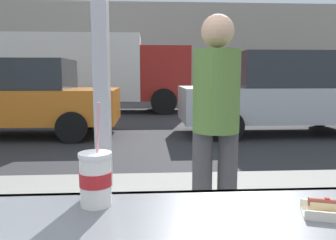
{
  "coord_description": "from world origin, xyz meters",
  "views": [
    {
      "loc": [
        0.16,
        -1.09,
        1.39
      ],
      "look_at": [
        0.35,
        2.04,
        0.96
      ],
      "focal_mm": 35.85,
      "sensor_mm": 36.0,
      "label": 1
    }
  ],
  "objects": [
    {
      "name": "pedestrian",
      "position": [
        0.63,
        1.17,
        1.09
      ],
      "size": [
        0.32,
        0.32,
        1.63
      ],
      "color": "#424044",
      "rests_on": "sidewalk_strip"
    },
    {
      "name": "parked_car_orange",
      "position": [
        -2.74,
        6.56,
        0.87
      ],
      "size": [
        4.44,
        1.92,
        1.71
      ],
      "color": "orange",
      "rests_on": "ground"
    },
    {
      "name": "box_truck",
      "position": [
        -2.1,
        11.44,
        1.54
      ],
      "size": [
        7.32,
        2.44,
        2.76
      ],
      "color": "silver",
      "rests_on": "ground"
    },
    {
      "name": "building_facade_far",
      "position": [
        0.0,
        21.03,
        2.91
      ],
      "size": [
        28.0,
        1.2,
        5.82
      ],
      "primitive_type": "cube",
      "color": "#A89E8E",
      "rests_on": "ground"
    },
    {
      "name": "parked_car_silver",
      "position": [
        3.32,
        6.56,
        0.94
      ],
      "size": [
        4.66,
        2.01,
        1.88
      ],
      "color": "#BCBCC1",
      "rests_on": "ground"
    },
    {
      "name": "ground_plane",
      "position": [
        0.0,
        8.0,
        0.0
      ],
      "size": [
        60.0,
        60.0,
        0.0
      ],
      "primitive_type": "plane",
      "color": "#2D2D30"
    },
    {
      "name": "sidewalk_strip",
      "position": [
        0.0,
        1.6,
        0.08
      ],
      "size": [
        16.0,
        2.8,
        0.16
      ],
      "primitive_type": "cube",
      "color": "gray",
      "rests_on": "ground"
    },
    {
      "name": "soda_cup_left",
      "position": [
        -0.01,
        -0.08,
        1.07
      ],
      "size": [
        0.1,
        0.1,
        0.33
      ],
      "color": "silver",
      "rests_on": "window_counter"
    }
  ]
}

